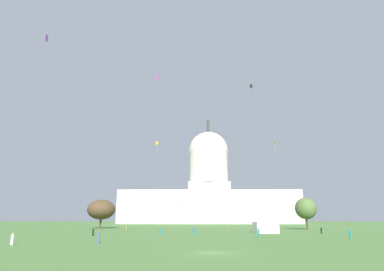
{
  "coord_description": "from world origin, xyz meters",
  "views": [
    {
      "loc": [
        -1.46,
        -36.57,
        3.48
      ],
      "look_at": [
        -3.73,
        83.76,
        33.36
      ],
      "focal_mm": 31.31,
      "sensor_mm": 36.0,
      "label": 1
    }
  ],
  "objects": [
    {
      "name": "kite_lime_high",
      "position": [
        34.79,
        118.85,
        37.92
      ],
      "size": [
        0.65,
        0.92,
        4.44
      ],
      "rotation": [
        0.0,
        0.0,
        1.04
      ],
      "color": "#8CD133"
    },
    {
      "name": "kite_black_high",
      "position": [
        16.23,
        67.54,
        46.19
      ],
      "size": [
        1.07,
        1.04,
        2.32
      ],
      "rotation": [
        0.0,
        0.0,
        4.47
      ],
      "color": "black"
    },
    {
      "name": "capitol_building",
      "position": [
        5.82,
        197.4,
        22.3
      ],
      "size": [
        122.1,
        27.69,
        72.78
      ],
      "color": "silver",
      "rests_on": "ground_plane"
    },
    {
      "name": "kite_magenta_high",
      "position": [
        -16.88,
        78.63,
        54.37
      ],
      "size": [
        1.1,
        0.48,
        1.35
      ],
      "rotation": [
        0.0,
        0.0,
        2.09
      ],
      "color": "#D1339E"
    },
    {
      "name": "ground_plane",
      "position": [
        0.0,
        0.0,
        0.0
      ],
      "size": [
        800.0,
        800.0,
        0.0
      ],
      "primitive_type": "plane",
      "color": "#4C7538"
    },
    {
      "name": "tree_west_near",
      "position": [
        -36.95,
        87.76,
        6.6
      ],
      "size": [
        10.37,
        11.29,
        10.17
      ],
      "color": "#4C3823",
      "rests_on": "ground_plane"
    },
    {
      "name": "person_teal_aisle_center",
      "position": [
        -2.25,
        36.62,
        0.75
      ],
      "size": [
        0.37,
        0.37,
        1.6
      ],
      "rotation": [
        0.0,
        0.0,
        1.66
      ],
      "color": "#1E757A",
      "rests_on": "ground_plane"
    },
    {
      "name": "kite_turquoise_mid",
      "position": [
        1.94,
        164.34,
        27.34
      ],
      "size": [
        0.73,
        1.0,
        4.69
      ],
      "rotation": [
        0.0,
        0.0,
        3.73
      ],
      "color": "teal"
    },
    {
      "name": "person_black_front_center",
      "position": [
        -23.35,
        35.16,
        0.75
      ],
      "size": [
        0.48,
        0.48,
        1.61
      ],
      "rotation": [
        0.0,
        0.0,
        0.95
      ],
      "color": "black",
      "rests_on": "ground_plane"
    },
    {
      "name": "person_denim_near_tree_east",
      "position": [
        -15.82,
        13.18,
        0.8
      ],
      "size": [
        0.43,
        0.43,
        1.73
      ],
      "rotation": [
        0.0,
        0.0,
        3.25
      ],
      "color": "#3D5684",
      "rests_on": "ground_plane"
    },
    {
      "name": "person_teal_lawn_far_right",
      "position": [
        25.86,
        26.67,
        0.78
      ],
      "size": [
        0.43,
        0.43,
        1.69
      ],
      "rotation": [
        0.0,
        0.0,
        0.28
      ],
      "color": "#1E757A",
      "rests_on": "ground_plane"
    },
    {
      "name": "kite_violet_high",
      "position": [
        -33.56,
        26.75,
        40.45
      ],
      "size": [
        0.27,
        0.98,
        3.92
      ],
      "rotation": [
        0.0,
        0.0,
        3.83
      ],
      "color": "purple"
    },
    {
      "name": "person_olive_back_center",
      "position": [
        5.64,
        47.03,
        0.8
      ],
      "size": [
        0.57,
        0.57,
        1.74
      ],
      "rotation": [
        0.0,
        0.0,
        2.24
      ],
      "color": "olive",
      "rests_on": "ground_plane"
    },
    {
      "name": "person_black_back_left",
      "position": [
        27.58,
        46.08,
        0.74
      ],
      "size": [
        0.51,
        0.51,
        1.61
      ],
      "rotation": [
        0.0,
        0.0,
        5.4
      ],
      "color": "black",
      "rests_on": "ground_plane"
    },
    {
      "name": "tree_east_mid",
      "position": [
        33.84,
        76.59,
        6.65
      ],
      "size": [
        7.06,
        7.69,
        10.16
      ],
      "color": "#42301E",
      "rests_on": "ground_plane"
    },
    {
      "name": "person_white_near_tree_west",
      "position": [
        -26.75,
        10.37,
        0.71
      ],
      "size": [
        0.46,
        0.46,
        1.56
      ],
      "rotation": [
        0.0,
        0.0,
        1.31
      ],
      "color": "silver",
      "rests_on": "ground_plane"
    },
    {
      "name": "kite_green_low",
      "position": [
        12.45,
        134.61,
        13.13
      ],
      "size": [
        0.6,
        0.46,
        0.9
      ],
      "rotation": [
        0.0,
        0.0,
        2.99
      ],
      "color": "green"
    },
    {
      "name": "kite_gold_mid",
      "position": [
        -14.37,
        66.31,
        26.49
      ],
      "size": [
        0.96,
        0.95,
        3.2
      ],
      "rotation": [
        0.0,
        0.0,
        1.32
      ],
      "color": "gold"
    },
    {
      "name": "event_tent",
      "position": [
        14.97,
        49.15,
        2.63
      ],
      "size": [
        5.72,
        7.03,
        5.28
      ],
      "rotation": [
        0.0,
        0.0,
        0.04
      ],
      "color": "white",
      "rests_on": "ground_plane"
    },
    {
      "name": "person_denim_lawn_far_left",
      "position": [
        -2.73,
        53.14,
        0.81
      ],
      "size": [
        0.49,
        0.49,
        1.76
      ],
      "rotation": [
        0.0,
        0.0,
        3.53
      ],
      "color": "#3D5684",
      "rests_on": "ground_plane"
    },
    {
      "name": "person_olive_edge_west",
      "position": [
        -21.09,
        57.65,
        0.67
      ],
      "size": [
        0.52,
        0.52,
        1.5
      ],
      "rotation": [
        0.0,
        0.0,
        3.32
      ],
      "color": "olive",
      "rests_on": "ground_plane"
    },
    {
      "name": "person_teal_front_right",
      "position": [
        -10.01,
        40.31,
        0.76
      ],
      "size": [
        0.47,
        0.47,
        1.66
      ],
      "rotation": [
        0.0,
        0.0,
        1.32
      ],
      "color": "#1E757A",
      "rests_on": "ground_plane"
    },
    {
      "name": "kite_blue_high",
      "position": [
        -8.84,
        139.99,
        43.82
      ],
      "size": [
        1.2,
        0.26,
        3.56
      ],
      "rotation": [
        0.0,
        0.0,
        2.41
      ],
      "color": "blue"
    },
    {
      "name": "person_teal_near_tent",
      "position": [
        9.86,
        29.08,
        0.82
      ],
      "size": [
        0.49,
        0.49,
        1.77
      ],
      "rotation": [
        0.0,
        0.0,
        5.69
      ],
      "color": "#1E757A",
      "rests_on": "ground_plane"
    }
  ]
}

